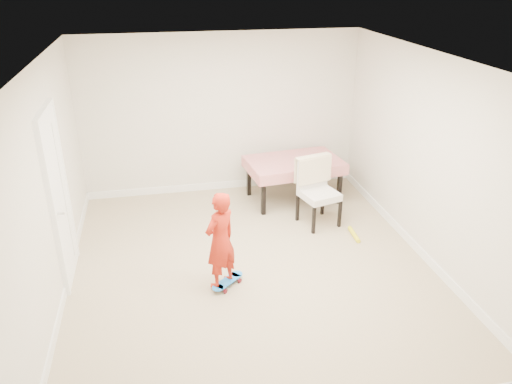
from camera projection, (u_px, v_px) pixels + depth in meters
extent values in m
plane|color=tan|center=(252.00, 266.00, 6.38)|extent=(5.00, 5.00, 0.00)
cube|color=white|center=(251.00, 61.00, 5.30)|extent=(4.50, 5.00, 0.04)
cube|color=beige|center=(221.00, 115.00, 8.04)|extent=(4.50, 0.04, 2.60)
cube|color=beige|center=(317.00, 300.00, 3.63)|extent=(4.50, 0.04, 2.60)
cube|color=beige|center=(50.00, 188.00, 5.42)|extent=(0.04, 5.00, 2.60)
cube|color=beige|center=(426.00, 159.00, 6.24)|extent=(0.04, 5.00, 2.60)
cube|color=white|center=(59.00, 199.00, 5.81)|extent=(0.11, 0.94, 2.11)
cube|color=white|center=(223.00, 185.00, 8.57)|extent=(4.50, 0.02, 0.12)
cube|color=white|center=(67.00, 283.00, 5.94)|extent=(0.02, 5.00, 0.12)
cube|color=white|center=(413.00, 244.00, 6.76)|extent=(0.02, 5.00, 0.12)
imported|color=#B32211|center=(220.00, 243.00, 5.73)|extent=(0.52, 0.49, 1.20)
cylinder|color=yellow|center=(354.00, 234.00, 7.07)|extent=(0.08, 0.40, 0.06)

